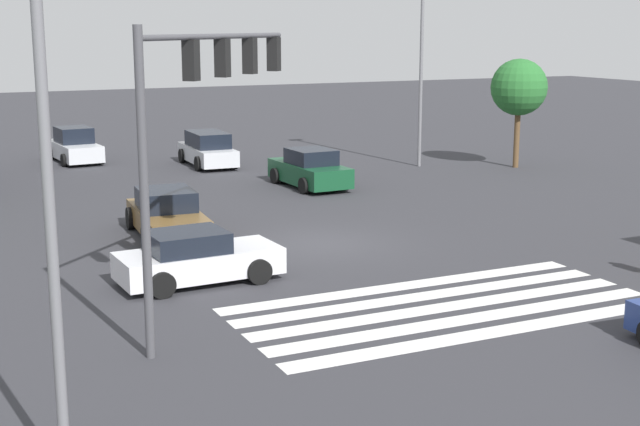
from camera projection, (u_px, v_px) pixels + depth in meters
name	position (u px, v px, depth m)	size (l,w,h in m)	color
ground_plane	(320.00, 244.00, 26.71)	(138.93, 138.93, 0.00)	#333338
crosswalk_markings	(445.00, 307.00, 20.69)	(9.90, 4.40, 0.01)	silver
traffic_signal_mast	(205.00, 98.00, 18.95)	(4.95, 4.95, 6.43)	#47474C
car_1	(310.00, 170.00, 36.04)	(2.16, 4.36, 1.56)	#144728
car_2	(196.00, 258.00, 22.56)	(4.18, 2.14, 1.36)	silver
car_4	(75.00, 146.00, 42.77)	(2.19, 4.34, 1.67)	silver
car_5	(208.00, 150.00, 41.53)	(2.04, 4.52, 1.59)	silver
car_6	(167.00, 215.00, 27.59)	(2.32, 4.68, 1.45)	brown
street_light_pole_a	(47.00, 176.00, 11.85)	(0.80, 0.36, 7.32)	slate
street_light_pole_b	(422.00, 43.00, 40.38)	(0.80, 0.36, 9.65)	slate
tree_corner_c	(519.00, 88.00, 40.46)	(2.57, 2.57, 4.97)	brown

